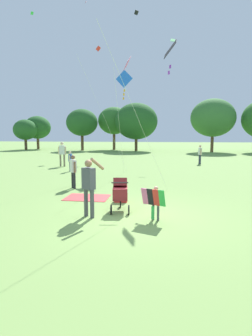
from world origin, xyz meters
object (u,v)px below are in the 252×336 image
object	(u,v)px
cooler_box	(121,197)
kite_adult_black	(169,53)
kite_green_novelty	(124,82)
person_kid_running	(200,153)
child_with_butterfly_kite	(155,200)
person_couple_left	(73,169)
picnic_blanket	(87,197)
stroller	(120,191)
person_sitting_far	(70,160)
person_adult_flyer	(89,183)
person_red_shirt	(62,152)
kite_orange_delta	(126,67)

from	to	relation	value
cooler_box	kite_adult_black	bearing A→B (deg)	51.51
kite_green_novelty	person_kid_running	xyz separation A→B (m)	(5.09, 5.36, -4.39)
child_with_butterfly_kite	person_kid_running	world-z (taller)	person_kid_running
person_couple_left	cooler_box	distance (m)	3.20
cooler_box	picnic_blanket	bearing A→B (deg)	160.93
stroller	kite_adult_black	size ratio (longest dim) A/B	0.18
person_sitting_far	stroller	bearing A→B (deg)	-62.78
stroller	person_adult_flyer	bearing A→B (deg)	-136.77
stroller	cooler_box	world-z (taller)	stroller
stroller	person_sitting_far	bearing A→B (deg)	117.22
person_adult_flyer	person_red_shirt	world-z (taller)	person_red_shirt
stroller	person_couple_left	world-z (taller)	person_couple_left
child_with_butterfly_kite	stroller	size ratio (longest dim) A/B	0.86
person_adult_flyer	picnic_blanket	distance (m)	2.58
picnic_blanket	cooler_box	distance (m)	1.40
child_with_butterfly_kite	stroller	world-z (taller)	stroller
stroller	kite_orange_delta	size ratio (longest dim) A/B	0.16
child_with_butterfly_kite	kite_orange_delta	distance (m)	11.47
person_red_shirt	cooler_box	xyz separation A→B (m)	(5.43, -9.45, -0.84)
stroller	kite_orange_delta	world-z (taller)	kite_orange_delta
person_sitting_far	person_couple_left	bearing A→B (deg)	-70.73
person_adult_flyer	kite_adult_black	distance (m)	6.33
kite_green_novelty	person_kid_running	distance (m)	8.59
person_red_shirt	cooler_box	bearing A→B (deg)	-60.12
person_sitting_far	picnic_blanket	distance (m)	7.27
child_with_butterfly_kite	person_couple_left	xyz separation A→B (m)	(-3.55, 4.04, 0.26)
person_kid_running	picnic_blanket	distance (m)	13.03
child_with_butterfly_kite	person_sitting_far	world-z (taller)	person_sitting_far
kite_green_novelty	person_sitting_far	xyz separation A→B (m)	(-3.35, 0.32, -4.50)
person_couple_left	person_kid_running	xyz separation A→B (m)	(6.68, 10.08, 0.00)
stroller	person_kid_running	size ratio (longest dim) A/B	0.77
kite_adult_black	kite_green_novelty	world-z (taller)	kite_adult_black
person_red_shirt	person_sitting_far	size ratio (longest dim) A/B	1.39
child_with_butterfly_kite	person_couple_left	world-z (taller)	person_couple_left
person_adult_flyer	stroller	bearing A→B (deg)	43.23
person_adult_flyer	person_sitting_far	size ratio (longest dim) A/B	1.39
stroller	person_couple_left	xyz separation A→B (m)	(-2.47, 3.19, 0.24)
kite_green_novelty	picnic_blanket	size ratio (longest dim) A/B	3.77
stroller	picnic_blanket	size ratio (longest dim) A/B	0.70
person_sitting_far	person_kid_running	size ratio (longest dim) A/B	0.86
kite_green_novelty	person_adult_flyer	bearing A→B (deg)	-89.36
person_adult_flyer	picnic_blanket	bearing A→B (deg)	106.08
kite_adult_black	picnic_blanket	xyz separation A→B (m)	(-2.93, -1.58, -5.44)
person_red_shirt	person_kid_running	xyz separation A→B (m)	(9.77, 2.71, -0.17)
child_with_butterfly_kite	stroller	distance (m)	1.38
stroller	kite_green_novelty	size ratio (longest dim) A/B	0.19
kite_adult_black	person_sitting_far	distance (m)	9.00
stroller	kite_adult_black	distance (m)	5.96
kite_adult_black	person_kid_running	size ratio (longest dim) A/B	4.24
person_adult_flyer	person_kid_running	bearing A→B (deg)	70.37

